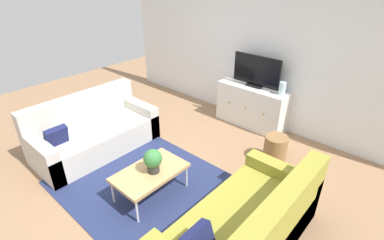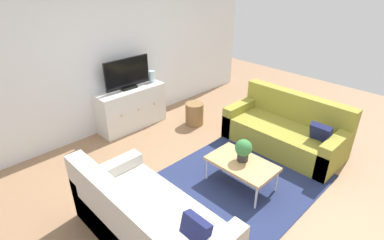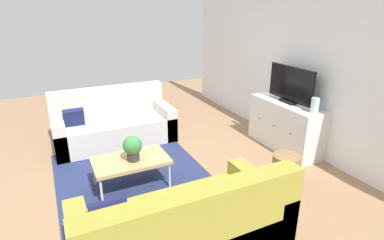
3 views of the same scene
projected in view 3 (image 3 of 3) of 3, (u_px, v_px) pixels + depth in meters
ground_plane at (147, 179)px, 4.03m from camera, size 10.00×10.00×0.00m
wall_back at (306, 62)px, 4.60m from camera, size 6.40×0.12×2.70m
area_rug at (136, 181)px, 3.97m from camera, size 2.50×1.90×0.01m
couch_left_side at (113, 125)px, 5.11m from camera, size 0.90×1.87×0.86m
couch_right_side at (186, 233)px, 2.67m from camera, size 0.90×1.87×0.86m
coffee_table at (131, 161)px, 3.76m from camera, size 0.55×0.90×0.38m
potted_plant at (133, 147)px, 3.66m from camera, size 0.23×0.23×0.31m
tv_console at (285, 125)px, 4.81m from camera, size 1.27×0.47×0.75m
flat_screen_tv at (291, 85)px, 4.59m from camera, size 0.88×0.16×0.55m
glass_vase at (315, 105)px, 4.21m from camera, size 0.11×0.11×0.21m
wicker_basket at (285, 171)px, 3.81m from camera, size 0.34×0.34×0.42m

